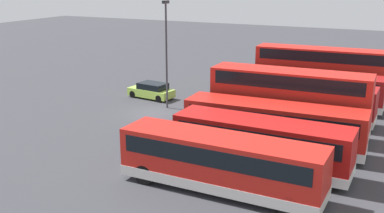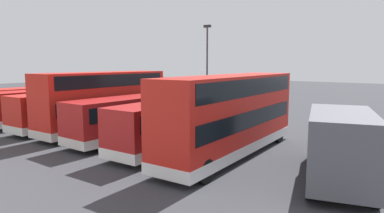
% 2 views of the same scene
% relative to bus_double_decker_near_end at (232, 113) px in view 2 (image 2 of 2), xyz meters
% --- Properties ---
extents(ground_plane, '(140.00, 140.00, 0.00)m').
position_rel_bus_double_decker_near_end_xyz_m(ground_plane, '(10.91, -11.30, -2.45)').
color(ground_plane, '#38383D').
extents(bus_double_decker_near_end, '(3.00, 12.14, 4.55)m').
position_rel_bus_double_decker_near_end_xyz_m(bus_double_decker_near_end, '(0.00, 0.00, 0.00)').
color(bus_double_decker_near_end, red).
rests_on(bus_double_decker_near_end, ground).
extents(bus_single_deck_second, '(2.95, 12.07, 2.95)m').
position_rel_bus_double_decker_near_end_xyz_m(bus_single_deck_second, '(3.59, -0.49, -0.83)').
color(bus_single_deck_second, '#A51919').
rests_on(bus_single_deck_second, ground).
extents(bus_single_deck_third, '(2.75, 11.83, 2.95)m').
position_rel_bus_double_decker_near_end_xyz_m(bus_single_deck_third, '(7.49, -0.62, -0.83)').
color(bus_single_deck_third, '#A51919').
rests_on(bus_single_deck_third, ground).
extents(bus_double_decker_fourth, '(2.89, 10.95, 4.55)m').
position_rel_bus_double_decker_near_end_xyz_m(bus_double_decker_fourth, '(11.13, -0.21, -0.00)').
color(bus_double_decker_fourth, red).
rests_on(bus_double_decker_fourth, ground).
extents(bus_single_deck_fifth, '(3.06, 11.56, 2.95)m').
position_rel_bus_double_decker_near_end_xyz_m(bus_single_deck_fifth, '(14.39, -0.33, -0.83)').
color(bus_single_deck_fifth, red).
rests_on(bus_single_deck_fifth, ground).
extents(bus_single_deck_sixth, '(2.71, 10.18, 2.95)m').
position_rel_bus_double_decker_near_end_xyz_m(bus_single_deck_sixth, '(18.01, 0.04, -0.83)').
color(bus_single_deck_sixth, '#B71411').
rests_on(bus_single_deck_sixth, ground).
extents(bus_single_deck_seventh, '(2.78, 10.80, 2.95)m').
position_rel_bus_double_decker_near_end_xyz_m(bus_single_deck_seventh, '(21.52, -0.97, -0.83)').
color(bus_single_deck_seventh, red).
rests_on(bus_single_deck_seventh, ground).
extents(box_truck_blue, '(4.39, 7.89, 3.20)m').
position_rel_bus_double_decker_near_end_xyz_m(box_truck_blue, '(-5.88, 0.78, -0.74)').
color(box_truck_blue, '#595960').
rests_on(box_truck_blue, ground).
extents(car_hatchback_silver, '(2.94, 4.87, 1.43)m').
position_rel_bus_double_decker_near_end_xyz_m(car_hatchback_silver, '(28.24, -14.89, -1.75)').
color(car_hatchback_silver, silver).
rests_on(car_hatchback_silver, ground).
extents(car_small_green, '(2.30, 4.37, 1.43)m').
position_rel_bus_double_decker_near_end_xyz_m(car_small_green, '(6.87, -13.88, -1.75)').
color(car_small_green, '#A5D14C').
rests_on(car_small_green, ground).
extents(lamp_post_tall, '(0.70, 0.30, 8.87)m').
position_rel_bus_double_decker_near_end_xyz_m(lamp_post_tall, '(9.04, -11.07, 2.68)').
color(lamp_post_tall, '#38383D').
rests_on(lamp_post_tall, ground).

